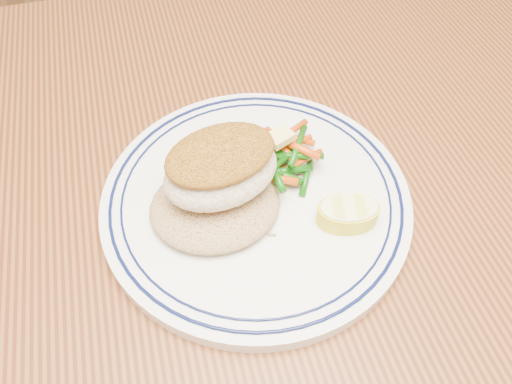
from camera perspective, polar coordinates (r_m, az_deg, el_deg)
The scene contains 7 objects.
dining_table at distance 0.56m, azimuth 2.54°, elevation -8.64°, with size 1.50×0.90×0.75m.
plate at distance 0.48m, azimuth 0.00°, elevation -0.79°, with size 0.29×0.29×0.02m.
rice_pilaf at distance 0.45m, azimuth -4.72°, elevation -1.27°, with size 0.12×0.11×0.02m, color #9D794E.
fish_fillet at distance 0.44m, azimuth -4.05°, elevation 2.85°, with size 0.12×0.10×0.05m.
vegetable_pile at distance 0.49m, azimuth 2.58°, elevation 4.07°, with size 0.09×0.09×0.03m.
butter_pat at distance 0.48m, azimuth 2.75°, elevation 6.27°, with size 0.02×0.02×0.01m, color #FFEA7C.
lemon_wedge at distance 0.45m, azimuth 10.45°, elevation -2.32°, with size 0.06×0.06×0.02m.
Camera 1 is at (-0.10, -0.26, 1.14)m, focal length 35.00 mm.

